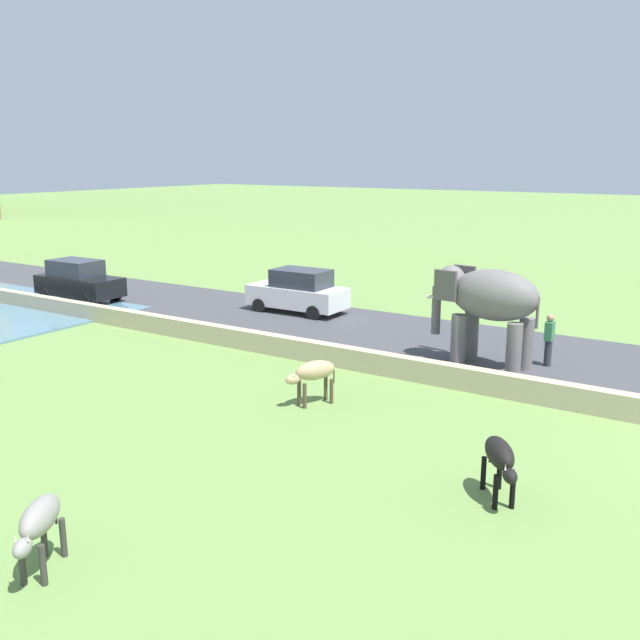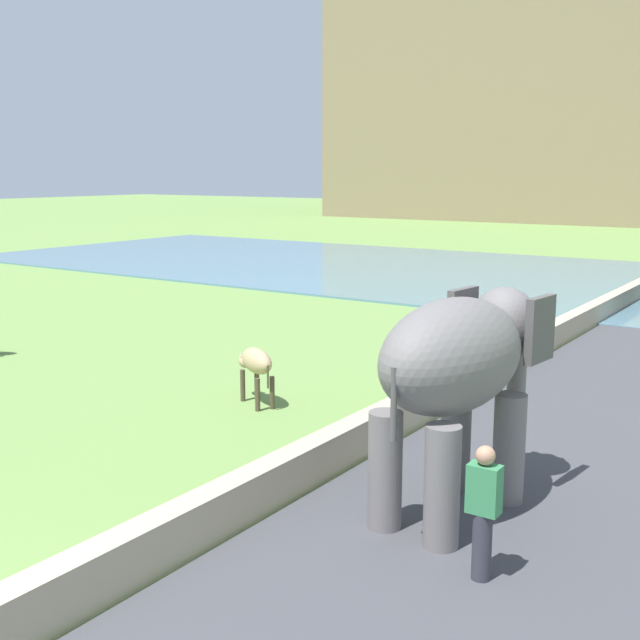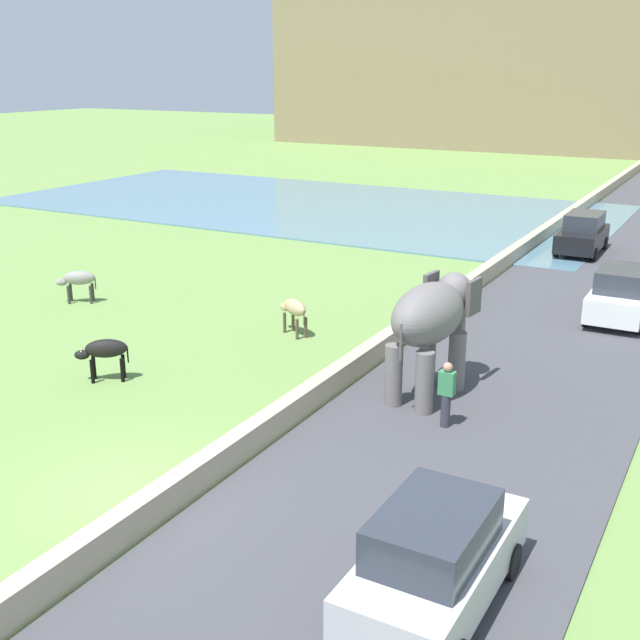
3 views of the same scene
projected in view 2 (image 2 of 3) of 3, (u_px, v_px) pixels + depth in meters
name	position (u px, v px, depth m)	size (l,w,h in m)	color
barrier_wall	(548.00, 337.00, 20.69)	(0.40, 110.00, 0.64)	tan
lake	(331.00, 263.00, 39.63)	(36.00, 18.00, 0.08)	slate
elephant	(461.00, 367.00, 10.49)	(1.67, 3.53, 2.99)	slate
person_beside_elephant	(483.00, 511.00, 8.83)	(0.36, 0.22, 1.63)	#33333D
cow_tan	(256.00, 363.00, 15.75)	(1.38, 0.96, 1.15)	tan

